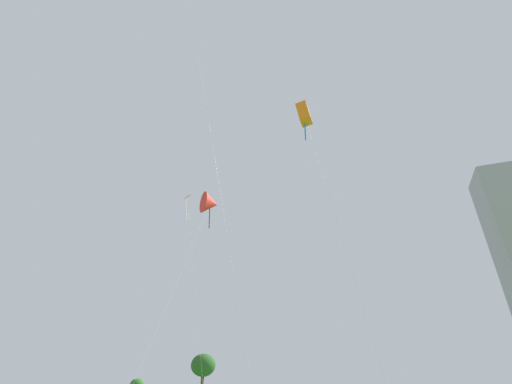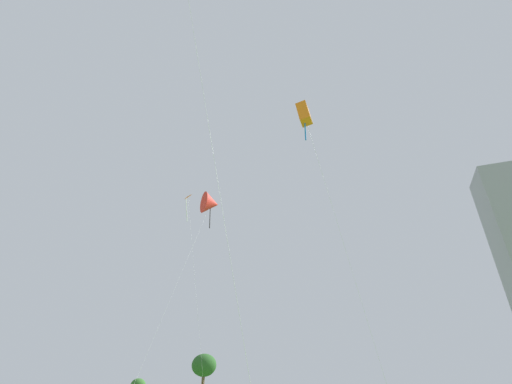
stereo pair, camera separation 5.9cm
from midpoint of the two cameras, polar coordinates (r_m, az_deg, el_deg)
kite_flying_0 at (r=51.17m, az=-10.67°, el=-1.63°), size 5.14×1.36×27.04m
kite_flying_1 at (r=28.27m, az=7.64°, el=12.06°), size 3.43×9.56×21.78m
kite_flying_2 at (r=45.98m, az=-7.08°, el=-1.82°), size 3.37×12.70×24.70m
park_tree_0 at (r=53.01m, az=-8.16°, el=-25.48°), size 3.23×3.23×7.11m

